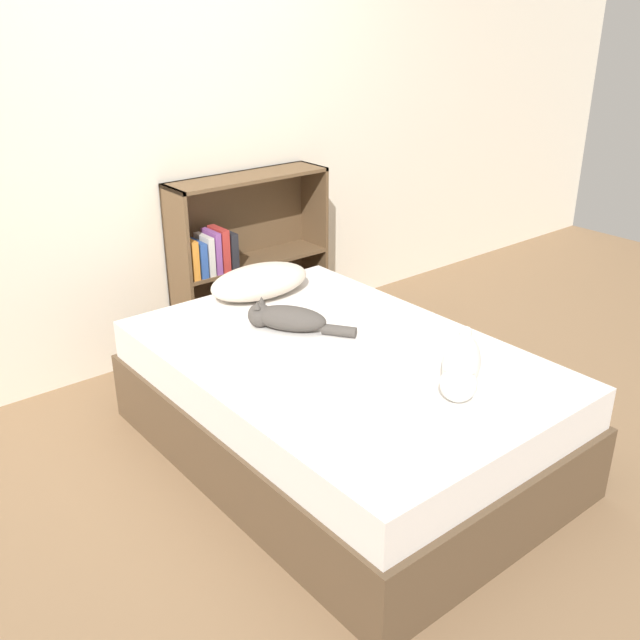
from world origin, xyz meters
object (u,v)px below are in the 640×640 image
pillow (260,281)px  cat_dark (286,318)px  bookshelf (241,257)px  bed (340,404)px  cat_light (461,365)px

pillow → cat_dark: pillow is taller
cat_dark → bookshelf: bookshelf is taller
bed → bookshelf: 1.35m
pillow → cat_dark: size_ratio=1.22×
bed → pillow: 0.82m
pillow → bookshelf: size_ratio=0.55×
pillow → cat_light: 1.24m
bed → pillow: size_ratio=3.46×
cat_light → pillow: bearing=-122.7°
cat_dark → bookshelf: bearing=-56.5°
bed → bookshelf: (0.34, 1.28, 0.27)m
bed → pillow: bearing=82.1°
bed → cat_light: bearing=-68.2°
pillow → cat_dark: (-0.15, -0.42, -0.02)m
cat_light → bookshelf: (0.14, 1.76, -0.06)m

